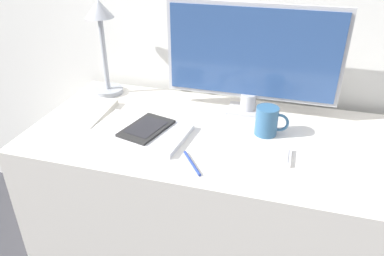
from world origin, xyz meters
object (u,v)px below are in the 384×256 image
(monitor, at_px, (252,57))
(desk_lamp, at_px, (102,34))
(notebook, at_px, (85,113))
(ereader, at_px, (146,128))
(coffee_mug, at_px, (267,121))
(laptop, at_px, (140,132))
(pen, at_px, (192,163))
(keyboard, at_px, (248,151))

(monitor, height_order, desk_lamp, monitor)
(monitor, height_order, notebook, monitor)
(ereader, relative_size, coffee_mug, 1.85)
(monitor, distance_m, coffee_mug, 0.25)
(laptop, distance_m, pen, 0.26)
(laptop, xyz_separation_m, ereader, (0.02, 0.01, 0.01))
(desk_lamp, relative_size, pen, 3.44)
(laptop, relative_size, ereader, 1.62)
(keyboard, relative_size, pen, 2.38)
(monitor, xyz_separation_m, keyboard, (0.05, -0.30, -0.22))
(laptop, relative_size, pen, 3.03)
(notebook, bearing_deg, laptop, -16.34)
(monitor, relative_size, keyboard, 2.39)
(ereader, xyz_separation_m, pen, (0.21, -0.14, -0.02))
(monitor, distance_m, keyboard, 0.37)
(keyboard, relative_size, laptop, 0.78)
(pen, bearing_deg, coffee_mug, 51.62)
(desk_lamp, relative_size, coffee_mug, 3.39)
(ereader, distance_m, coffee_mug, 0.42)
(monitor, height_order, coffee_mug, monitor)
(laptop, height_order, pen, laptop)
(keyboard, bearing_deg, monitor, 98.87)
(keyboard, relative_size, coffee_mug, 2.34)
(keyboard, bearing_deg, desk_lamp, 154.26)
(keyboard, bearing_deg, laptop, 177.51)
(monitor, distance_m, laptop, 0.49)
(desk_lamp, xyz_separation_m, pen, (0.50, -0.43, -0.25))
(ereader, height_order, coffee_mug, coffee_mug)
(laptop, height_order, coffee_mug, coffee_mug)
(keyboard, bearing_deg, coffee_mug, 73.52)
(monitor, height_order, laptop, monitor)
(keyboard, relative_size, notebook, 1.04)
(ereader, bearing_deg, pen, -33.49)
(notebook, bearing_deg, coffee_mug, 4.17)
(keyboard, distance_m, laptop, 0.38)
(monitor, height_order, pen, monitor)
(ereader, relative_size, notebook, 0.82)
(laptop, xyz_separation_m, coffee_mug, (0.43, 0.13, 0.04))
(desk_lamp, bearing_deg, laptop, -47.52)
(notebook, distance_m, pen, 0.53)
(monitor, distance_m, ereader, 0.46)
(notebook, distance_m, coffee_mug, 0.69)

